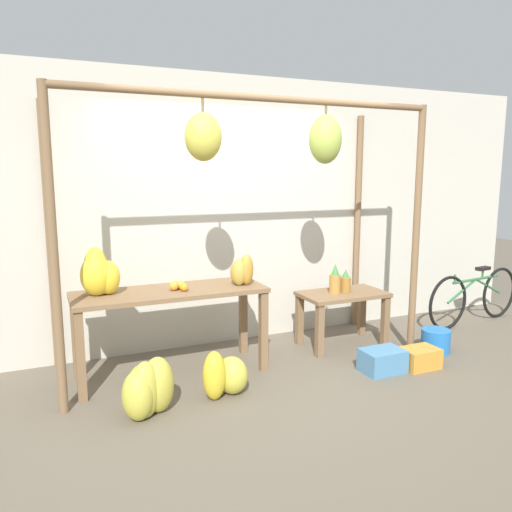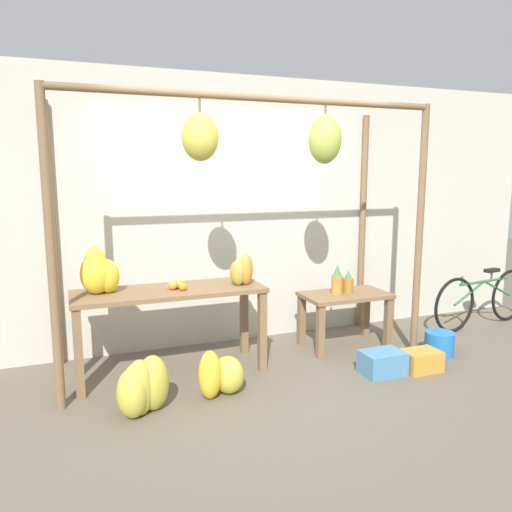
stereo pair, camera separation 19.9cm
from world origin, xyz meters
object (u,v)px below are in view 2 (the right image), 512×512
Objects in this scene: fruit_crate_purple at (421,361)px; banana_pile_ground_left at (141,389)px; parked_bicycle at (483,299)px; banana_pile_ground_right at (221,375)px; pineapple_cluster at (342,282)px; fruit_crate_white at (382,363)px; banana_pile_on_table at (99,273)px; orange_pile at (177,285)px; blue_bucket at (439,343)px; papaya_pile at (241,271)px.

banana_pile_ground_left is at bearing 177.90° from fruit_crate_purple.
banana_pile_ground_right is at bearing -168.99° from parked_bicycle.
pineapple_cluster is 1.74m from banana_pile_ground_right.
fruit_crate_white is 0.39m from fruit_crate_purple.
banana_pile_on_table reaches higher than fruit_crate_purple.
orange_pile is 1.02m from banana_pile_ground_left.
blue_bucket is (0.83, 0.21, 0.01)m from fruit_crate_white.
banana_pile_ground_right reaches higher than fruit_crate_white.
banana_pile_ground_left is (0.22, -0.76, -0.77)m from banana_pile_on_table.
papaya_pile is (0.38, 0.57, 0.73)m from banana_pile_ground_right.
banana_pile_ground_left is at bearing -173.46° from banana_pile_ground_right.
fruit_crate_white is (2.16, -0.03, -0.09)m from banana_pile_ground_left.
parked_bicycle is at bearing 26.74° from blue_bucket.
parked_bicycle is 3.14m from papaya_pile.
banana_pile_on_table is 2.41m from pineapple_cluster.
blue_bucket is at bearing 2.56° from banana_pile_ground_right.
pineapple_cluster is 0.91× the size of fruit_crate_purple.
banana_pile_ground_right is at bearing -177.44° from blue_bucket.
pineapple_cluster is 1.08× the size of blue_bucket.
parked_bicycle is at bearing 10.31° from banana_pile_ground_left.
banana_pile_ground_left is (-2.18, -0.75, -0.50)m from pineapple_cluster.
papaya_pile reaches higher than fruit_crate_white.
fruit_crate_white is 1.32× the size of blue_bucket.
banana_pile_ground_left is at bearing -161.09° from pineapple_cluster.
banana_pile_on_table is 1.43× the size of papaya_pile.
banana_pile_on_table reaches higher than banana_pile_ground_right.
banana_pile_on_table reaches higher than pineapple_cluster.
orange_pile is at bearing 177.71° from papaya_pile.
parked_bicycle reaches higher than banana_pile_ground_right.
blue_bucket is 2.16m from papaya_pile.
fruit_crate_purple is (2.10, -0.76, -0.73)m from orange_pile.
pineapple_cluster is 0.98m from fruit_crate_white.
banana_pile_ground_right is 2.34m from blue_bucket.
pineapple_cluster is 1.09× the size of papaya_pile.
blue_bucket is at bearing -153.26° from parked_bicycle.
banana_pile_on_table is 1.36m from banana_pile_ground_right.
blue_bucket is at bearing -34.86° from pineapple_cluster.
pineapple_cluster reaches higher than banana_pile_ground_left.
papaya_pile is (-1.96, 0.46, 0.79)m from blue_bucket.
blue_bucket is 1.01× the size of papaya_pile.
fruit_crate_purple is at bearing -148.83° from blue_bucket.
pineapple_cluster reaches higher than fruit_crate_white.
pineapple_cluster is 1.17m from papaya_pile.
banana_pile_ground_left is 4.19m from parked_bicycle.
orange_pile is 1.99m from fruit_crate_white.
parked_bicycle is (4.34, -0.01, -0.62)m from banana_pile_on_table.
pineapple_cluster is 2.35m from banana_pile_ground_left.
banana_pile_ground_right is (0.21, -0.59, -0.65)m from orange_pile.
pineapple_cluster is at bearing 145.14° from blue_bucket.
fruit_crate_white reaches higher than fruit_crate_purple.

